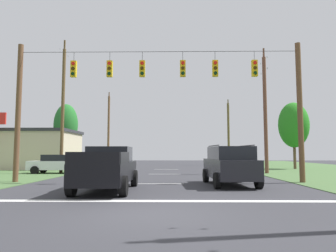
% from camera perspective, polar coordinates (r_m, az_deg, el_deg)
% --- Properties ---
extents(ground_plane, '(120.00, 120.00, 0.00)m').
position_cam_1_polar(ground_plane, '(8.88, -3.36, -15.78)').
color(ground_plane, '#333338').
extents(stop_bar_stripe, '(13.72, 0.45, 0.01)m').
position_cam_1_polar(stop_bar_stripe, '(11.01, -2.51, -13.64)').
color(stop_bar_stripe, white).
rests_on(stop_bar_stripe, ground).
extents(lane_dash_0, '(2.50, 0.15, 0.01)m').
position_cam_1_polar(lane_dash_0, '(16.96, -1.29, -10.59)').
color(lane_dash_0, white).
rests_on(lane_dash_0, ground).
extents(lane_dash_1, '(2.50, 0.15, 0.01)m').
position_cam_1_polar(lane_dash_1, '(24.52, -0.61, -8.86)').
color(lane_dash_1, white).
rests_on(lane_dash_1, ground).
extents(lane_dash_2, '(2.50, 0.15, 0.01)m').
position_cam_1_polar(lane_dash_2, '(31.46, -0.28, -8.00)').
color(lane_dash_2, white).
rests_on(lane_dash_2, ground).
extents(overhead_signal_span, '(16.44, 0.31, 8.00)m').
position_cam_1_polar(overhead_signal_span, '(17.77, -1.62, 4.64)').
color(overhead_signal_span, brown).
rests_on(overhead_signal_span, ground).
extents(pickup_truck, '(2.34, 5.43, 1.95)m').
position_cam_1_polar(pickup_truck, '(14.14, -11.09, -7.71)').
color(pickup_truck, black).
rests_on(pickup_truck, ground).
extents(suv_black, '(2.43, 4.90, 2.05)m').
position_cam_1_polar(suv_black, '(16.41, 11.28, -6.99)').
color(suv_black, black).
rests_on(suv_black, ground).
extents(distant_car_crossing_white, '(4.38, 2.18, 1.52)m').
position_cam_1_polar(distant_car_crossing_white, '(26.67, -19.77, -6.56)').
color(distant_car_crossing_white, silver).
rests_on(distant_car_crossing_white, ground).
extents(utility_pole_mid_right, '(0.30, 1.92, 10.36)m').
position_cam_1_polar(utility_pole_mid_right, '(26.56, 17.50, 2.66)').
color(utility_pole_mid_right, brown).
rests_on(utility_pole_mid_right, ground).
extents(utility_pole_far_right, '(0.31, 1.56, 9.07)m').
position_cam_1_polar(utility_pole_far_right, '(43.39, 11.10, -1.27)').
color(utility_pole_far_right, brown).
rests_on(utility_pole_far_right, ground).
extents(utility_pole_mid_left, '(0.27, 1.98, 11.17)m').
position_cam_1_polar(utility_pole_mid_left, '(27.12, -18.83, 3.22)').
color(utility_pole_mid_left, brown).
rests_on(utility_pole_mid_left, ground).
extents(utility_pole_far_left, '(0.30, 1.64, 10.07)m').
position_cam_1_polar(utility_pole_far_left, '(43.26, -10.91, -0.60)').
color(utility_pole_far_left, brown).
rests_on(utility_pole_far_left, ground).
extents(tree_roadside_far_right, '(2.73, 2.73, 7.35)m').
position_cam_1_polar(tree_roadside_far_right, '(37.90, -18.33, 0.13)').
color(tree_roadside_far_right, brown).
rests_on(tree_roadside_far_right, ground).
extents(tree_roadside_left, '(3.06, 3.06, 6.88)m').
position_cam_1_polar(tree_roadside_left, '(34.46, 22.16, 0.16)').
color(tree_roadside_left, brown).
rests_on(tree_roadside_left, ground).
extents(roadside_store, '(12.36, 7.72, 5.44)m').
position_cam_1_polar(roadside_store, '(36.36, -26.24, -3.87)').
color(roadside_store, beige).
rests_on(roadside_store, ground).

